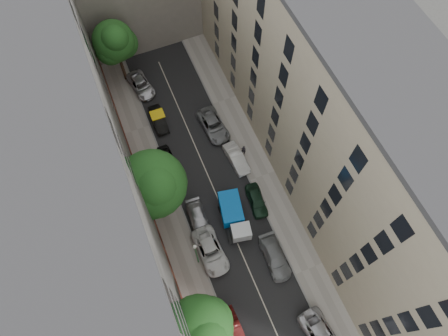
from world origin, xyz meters
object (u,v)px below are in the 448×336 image
tarp_truck (234,216)px  pedestrian (243,150)px  car_right_1 (275,257)px  car_left_6 (141,85)px  lamp_post (196,253)px  car_right_4 (213,125)px  car_left_5 (159,120)px  car_left_4 (168,161)px  car_left_3 (199,219)px  tree_near (201,331)px  tree_mid (154,186)px  tree_far (115,43)px  car_right_2 (257,200)px  car_right_3 (236,158)px  car_left_1 (234,330)px  car_left_2 (211,251)px

tarp_truck → pedestrian: tarp_truck is taller
car_right_1 → pedestrian: (1.89, 12.19, 0.22)m
car_left_6 → lamp_post: lamp_post is taller
car_left_6 → car_right_4: 10.66m
tarp_truck → car_left_5: size_ratio=1.35×
car_left_4 → car_left_6: bearing=87.4°
car_left_3 → tree_near: 12.55m
tree_mid → tarp_truck: bearing=-30.0°
car_left_4 → car_right_4: (6.40, 2.40, 0.04)m
car_left_5 → car_right_4: 6.45m
car_right_1 → tree_far: (-7.30, 27.36, 5.70)m
car_right_4 → tree_near: size_ratio=0.55×
car_left_5 → car_right_2: bearing=-64.4°
car_left_5 → car_right_3: car_right_3 is taller
car_left_1 → tree_mid: 15.11m
car_right_1 → car_right_2: 6.25m
car_left_6 → car_right_2: 20.38m
tree_mid → pedestrian: tree_mid is taller
tarp_truck → tree_near: 12.69m
car_left_4 → car_right_2: 10.76m
car_right_1 → car_right_4: 16.60m
car_left_6 → car_left_3: bearing=-98.1°
lamp_post → car_right_4: bearing=62.9°
tree_near → car_left_2: bearing=64.0°
car_left_1 → tree_far: bearing=89.4°
car_left_4 → car_right_4: car_right_4 is taller
car_left_1 → car_left_6: car_left_1 is taller
car_left_3 → car_right_4: bearing=64.2°
tree_near → car_left_5: bearing=81.6°
tree_mid → pedestrian: size_ratio=6.44×
car_right_3 → car_left_5: bearing=123.2°
car_left_2 → tree_near: (-3.42, -7.01, 5.62)m
tarp_truck → tree_far: tree_far is taller
car_left_6 → lamp_post: (-1.14, -22.80, 3.15)m
car_left_6 → pedestrian: 15.40m
car_right_1 → pedestrian: size_ratio=3.13×
tree_mid → tree_far: size_ratio=1.10×
car_right_2 → lamp_post: 9.28m
tarp_truck → car_left_6: (-3.82, 20.03, -0.66)m
car_left_4 → tree_mid: (-2.25, -5.10, 5.98)m
tarp_truck → car_left_4: tarp_truck is taller
car_left_4 → tree_near: 19.26m
tarp_truck → car_right_1: 5.83m
car_left_2 → tarp_truck: bearing=31.7°
tree_mid → car_left_3: bearing=-39.3°
car_left_4 → car_right_2: (7.20, -8.00, 0.00)m
car_left_2 → lamp_post: size_ratio=0.90×
car_left_6 → car_right_3: 15.39m
car_left_3 → car_right_1: 8.66m
car_right_4 → tree_far: tree_far is taller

